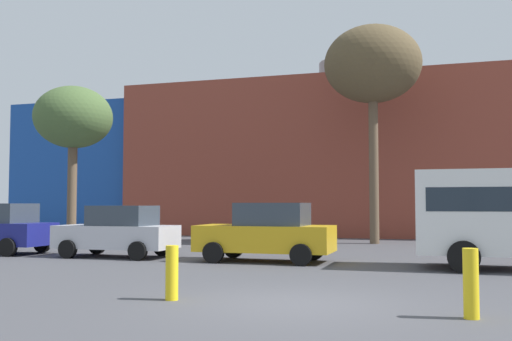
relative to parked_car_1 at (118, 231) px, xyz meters
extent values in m
plane|color=#47474C|center=(7.83, -7.22, -0.87)|extent=(200.00, 200.00, 0.00)
cube|color=brown|center=(5.14, 19.79, 3.56)|extent=(25.14, 13.26, 8.86)
cube|color=#19479E|center=(-11.77, 19.79, 3.26)|extent=(8.68, 11.94, 8.24)
cylinder|color=slate|center=(5.14, 19.79, 8.99)|extent=(4.00, 4.00, 2.00)
cube|color=#333D47|center=(-4.80, 0.00, 0.60)|extent=(2.09, 1.59, 0.70)
cylinder|color=black|center=(-3.70, -0.92, -0.55)|extent=(0.64, 0.22, 0.64)
cylinder|color=black|center=(-3.70, 0.92, -0.55)|extent=(0.64, 0.22, 0.64)
cube|color=silver|center=(-0.06, 0.00, -0.18)|extent=(4.02, 1.72, 0.76)
cube|color=#333D47|center=(0.17, 0.00, 0.54)|extent=(2.01, 1.53, 0.67)
cylinder|color=black|center=(-1.35, -0.88, -0.56)|extent=(0.61, 0.21, 0.61)
cylinder|color=black|center=(-1.35, 0.88, -0.56)|extent=(0.61, 0.21, 0.61)
cylinder|color=black|center=(1.23, -0.88, -0.56)|extent=(0.61, 0.21, 0.61)
cylinder|color=black|center=(1.23, 0.88, -0.56)|extent=(0.61, 0.21, 0.61)
cube|color=gold|center=(5.18, 0.00, -0.14)|extent=(4.23, 1.81, 0.80)
cube|color=#333D47|center=(5.43, 0.00, 0.61)|extent=(2.11, 1.61, 0.70)
cylinder|color=black|center=(3.82, -0.93, -0.54)|extent=(0.64, 0.22, 0.64)
cylinder|color=black|center=(3.82, 0.93, -0.54)|extent=(0.64, 0.22, 0.64)
cylinder|color=black|center=(6.54, -0.93, -0.54)|extent=(0.64, 0.22, 0.64)
cylinder|color=black|center=(6.54, 0.93, -0.54)|extent=(0.64, 0.22, 0.64)
cylinder|color=black|center=(10.98, -1.37, -0.45)|extent=(0.84, 0.28, 0.84)
cylinder|color=black|center=(10.98, 0.97, -0.45)|extent=(0.84, 0.28, 0.84)
cylinder|color=brown|center=(7.61, 9.37, 2.63)|extent=(0.43, 0.43, 6.99)
ellipsoid|color=brown|center=(7.61, 9.37, 7.35)|extent=(4.44, 4.44, 3.55)
cylinder|color=brown|center=(-5.42, 5.20, 1.52)|extent=(0.42, 0.42, 4.77)
ellipsoid|color=#476033|center=(-5.42, 5.20, 4.87)|extent=(3.53, 3.53, 2.82)
cylinder|color=yellow|center=(10.82, -7.78, -0.32)|extent=(0.24, 0.24, 1.10)
cylinder|color=yellow|center=(5.56, -7.53, -0.36)|extent=(0.24, 0.24, 1.02)
camera|label=1|loc=(10.33, -17.65, 0.93)|focal=41.18mm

